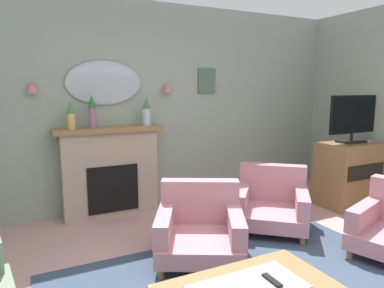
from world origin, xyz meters
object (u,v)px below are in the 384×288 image
(mantel_vase_left, at_px, (71,114))
(wall_mirror, at_px, (104,83))
(mantel_vase_centre, at_px, (92,110))
(armchair_by_coffee_table, at_px, (200,227))
(tv_flatscreen, at_px, (353,118))
(fireplace, at_px, (110,172))
(wall_sconce_right, at_px, (167,87))
(tv_cabinet, at_px, (348,174))
(armchair_near_fireplace, at_px, (271,202))
(wall_sconce_left, at_px, (32,87))
(tv_remote, at_px, (272,281))
(framed_picture, at_px, (207,81))
(mantel_vase_right, at_px, (147,112))

(mantel_vase_left, distance_m, wall_mirror, 0.61)
(mantel_vase_centre, relative_size, armchair_by_coffee_table, 0.37)
(mantel_vase_left, distance_m, tv_flatscreen, 3.71)
(fireplace, relative_size, wall_sconce_right, 9.71)
(wall_sconce_right, relative_size, tv_cabinet, 0.16)
(fireplace, xyz_separation_m, tv_flatscreen, (3.09, -1.12, 0.68))
(fireplace, height_order, tv_flatscreen, tv_flatscreen)
(mantel_vase_centre, bearing_deg, armchair_by_coffee_table, -64.80)
(wall_mirror, relative_size, tv_cabinet, 1.07)
(fireplace, distance_m, mantel_vase_centre, 0.83)
(armchair_by_coffee_table, bearing_deg, armchair_near_fireplace, 14.02)
(fireplace, relative_size, wall_sconce_left, 9.71)
(mantel_vase_centre, bearing_deg, tv_remote, -78.82)
(fireplace, bearing_deg, mantel_vase_centre, -171.94)
(tv_remote, bearing_deg, armchair_by_coffee_table, 82.95)
(wall_sconce_left, height_order, armchair_by_coffee_table, wall_sconce_left)
(wall_sconce_left, height_order, tv_cabinet, wall_sconce_left)
(armchair_near_fireplace, xyz_separation_m, tv_flatscreen, (1.47, 0.14, 0.94))
(tv_flatscreen, bearing_deg, wall_sconce_left, 162.91)
(wall_mirror, relative_size, wall_sconce_left, 6.86)
(fireplace, xyz_separation_m, mantel_vase_centre, (-0.20, -0.03, 0.81))
(tv_flatscreen, bearing_deg, framed_picture, 141.34)
(mantel_vase_centre, xyz_separation_m, wall_sconce_right, (1.05, 0.12, 0.28))
(mantel_vase_centre, xyz_separation_m, tv_flatscreen, (3.29, -1.09, -0.13))
(mantel_vase_right, relative_size, tv_remote, 2.37)
(mantel_vase_centre, height_order, wall_mirror, wall_mirror)
(mantel_vase_right, distance_m, tv_flatscreen, 2.81)
(wall_mirror, bearing_deg, fireplace, -90.00)
(fireplace, distance_m, wall_sconce_left, 1.38)
(wall_sconce_left, xyz_separation_m, wall_sconce_right, (1.70, 0.00, 0.00))
(mantel_vase_left, distance_m, mantel_vase_centre, 0.25)
(mantel_vase_right, distance_m, framed_picture, 1.10)
(mantel_vase_left, xyz_separation_m, mantel_vase_right, (0.95, 0.00, 0.00))
(mantel_vase_left, distance_m, wall_sconce_right, 1.34)
(framed_picture, distance_m, armchair_near_fireplace, 2.02)
(framed_picture, height_order, tv_cabinet, framed_picture)
(mantel_vase_left, xyz_separation_m, framed_picture, (1.95, 0.18, 0.41))
(fireplace, relative_size, tv_remote, 8.50)
(mantel_vase_right, height_order, tv_flatscreen, tv_flatscreen)
(tv_remote, bearing_deg, armchair_near_fireplace, 50.88)
(wall_sconce_left, xyz_separation_m, framed_picture, (2.35, 0.06, 0.09))
(wall_mirror, height_order, wall_sconce_right, wall_mirror)
(fireplace, bearing_deg, tv_flatscreen, -19.92)
(wall_sconce_left, xyz_separation_m, armchair_by_coffee_table, (1.36, -1.63, -1.35))
(wall_mirror, xyz_separation_m, tv_flatscreen, (3.09, -1.26, -0.46))
(mantel_vase_right, bearing_deg, framed_picture, 10.20)
(framed_picture, bearing_deg, armchair_by_coffee_table, -120.47)
(wall_sconce_right, bearing_deg, mantel_vase_left, -174.73)
(wall_mirror, distance_m, armchair_by_coffee_table, 2.24)
(tv_cabinet, bearing_deg, tv_flatscreen, -90.00)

